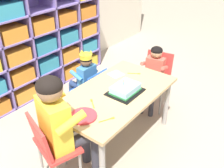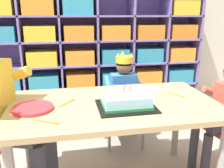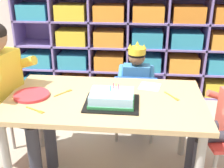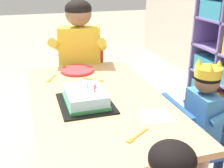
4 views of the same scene
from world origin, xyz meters
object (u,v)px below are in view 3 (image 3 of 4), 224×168
Objects in this scene: activity_table at (105,107)px; child_with_crown at (136,79)px; adult_helper_seated at (6,84)px; birthday_cake_on_tray at (112,99)px; fork_scattered_mid_table at (64,93)px; fork_by_napkin at (172,97)px; fork_beside_plate_stack at (36,110)px; paper_plate_stack at (32,95)px; classroom_chair_blue at (135,100)px.

child_with_crown is (0.19, 0.58, -0.03)m from activity_table.
adult_helper_seated is (-0.84, -0.56, 0.15)m from child_with_crown.
birthday_cake_on_tray is 0.35m from fork_scattered_mid_table.
fork_scattered_mid_table is at bearing 49.85° from child_with_crown.
fork_scattered_mid_table and fork_by_napkin have the same top height.
fork_scattered_mid_table is (-0.33, 0.13, -0.03)m from birthday_cake_on_tray.
fork_scattered_mid_table is 0.94× the size of fork_by_napkin.
adult_helper_seated is 8.00× the size of fork_beside_plate_stack.
child_with_crown reaches higher than paper_plate_stack.
child_with_crown is at bearing -89.93° from classroom_chair_blue.
child_with_crown reaches higher than fork_by_napkin.
adult_helper_seated is 3.24× the size of birthday_cake_on_tray.
birthday_cake_on_tray reaches higher than fork_scattered_mid_table.
fork_scattered_mid_table is (0.19, 0.07, -0.01)m from paper_plate_stack.
fork_beside_plate_stack is at bearing -151.20° from activity_table.
fork_beside_plate_stack reaches higher than activity_table.
fork_beside_plate_stack is (-0.10, -0.26, 0.00)m from fork_scattered_mid_table.
birthday_cake_on_tray is (-0.14, -0.66, 0.13)m from child_with_crown.
birthday_cake_on_tray reaches higher than activity_table.
child_with_crown is at bearing 72.23° from activity_table.
adult_helper_seated reaches higher than fork_scattered_mid_table.
classroom_chair_blue is 0.73× the size of child_with_crown.
fork_scattered_mid_table is 0.28m from fork_beside_plate_stack.
child_with_crown is 0.59m from fork_by_napkin.
fork_beside_plate_stack is at bearing 75.24° from fork_by_napkin.
child_with_crown reaches higher than fork_scattered_mid_table.
activity_table is 0.44m from fork_beside_plate_stack.
classroom_chair_blue is 0.64m from birthday_cake_on_tray.
adult_helper_seated reaches higher than fork_beside_plate_stack.
paper_plate_stack is at bearing -36.59° from fork_beside_plate_stack.
fork_beside_plate_stack is at bearing 16.16° from fork_scattered_mid_table.
fork_by_napkin is (0.24, -0.43, 0.24)m from classroom_chair_blue.
activity_table is at bearing 69.55° from classroom_chair_blue.
fork_by_napkin is (0.24, -0.53, 0.10)m from child_with_crown.
adult_helper_seated reaches higher than activity_table.
adult_helper_seated is 0.20m from paper_plate_stack.
paper_plate_stack reaches higher than fork_scattered_mid_table.
paper_plate_stack is 0.89m from fork_by_napkin.
fork_beside_plate_stack reaches higher than classroom_chair_blue.
child_with_crown is 2.50× the size of birthday_cake_on_tray.
fork_scattered_mid_table is 0.70m from fork_by_napkin.
adult_helper_seated is 0.71m from birthday_cake_on_tray.
fork_scattered_mid_table is at bearing -69.59° from adult_helper_seated.
child_with_crown is at bearing -39.24° from adult_helper_seated.
birthday_cake_on_tray reaches higher than fork_by_napkin.
fork_scattered_mid_table is at bearing 43.80° from classroom_chair_blue.
child_with_crown is 0.69m from birthday_cake_on_tray.
adult_helper_seated is at bearing -13.52° from fork_beside_plate_stack.
activity_table is 9.38× the size of fork_beside_plate_stack.
fork_beside_plate_stack is (-0.43, -0.13, -0.03)m from birthday_cake_on_tray.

